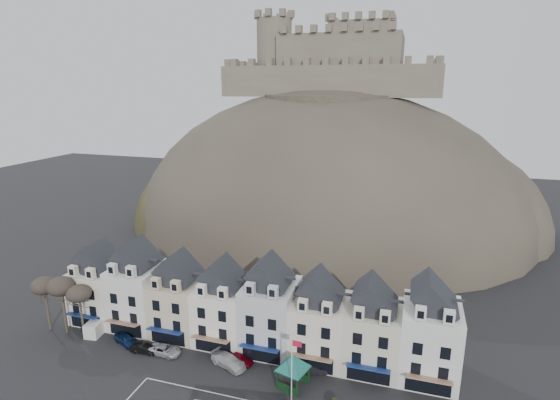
# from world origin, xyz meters

# --- Properties ---
(townhouse_terrace) EXTENTS (54.40, 9.35, 11.80)m
(townhouse_terrace) POSITION_xyz_m (0.15, 15.97, 5.30)
(townhouse_terrace) COLOR white
(townhouse_terrace) RESTS_ON ground
(castle_hill) EXTENTS (100.00, 76.00, 68.00)m
(castle_hill) POSITION_xyz_m (1.25, 68.95, 0.11)
(castle_hill) COLOR #3C342E
(castle_hill) RESTS_ON ground
(castle) EXTENTS (50.20, 22.20, 22.00)m
(castle) POSITION_xyz_m (0.51, 75.93, 40.19)
(castle) COLOR #62564B
(castle) RESTS_ON ground
(tree_left_far) EXTENTS (3.61, 3.61, 8.24)m
(tree_left_far) POSITION_xyz_m (-29.00, 10.50, 6.90)
(tree_left_far) COLOR #393024
(tree_left_far) RESTS_ON ground
(tree_left_mid) EXTENTS (3.78, 3.78, 8.64)m
(tree_left_mid) POSITION_xyz_m (-26.00, 10.50, 7.24)
(tree_left_mid) COLOR #393024
(tree_left_mid) RESTS_ON ground
(tree_left_near) EXTENTS (3.43, 3.43, 7.84)m
(tree_left_near) POSITION_xyz_m (-23.00, 10.50, 6.55)
(tree_left_near) COLOR #393024
(tree_left_near) RESTS_ON ground
(bus_shelter) EXTENTS (6.44, 6.44, 4.24)m
(bus_shelter) POSITION_xyz_m (8.52, 8.82, 3.29)
(bus_shelter) COLOR black
(bus_shelter) RESTS_ON ground
(flagpole) EXTENTS (1.18, 0.14, 8.16)m
(flagpole) POSITION_xyz_m (9.12, 6.36, 4.66)
(flagpole) COLOR silver
(flagpole) RESTS_ON ground
(white_van) EXTENTS (2.56, 4.73, 2.06)m
(white_van) POSITION_xyz_m (-21.71, 12.00, 1.03)
(white_van) COLOR silver
(white_van) RESTS_ON ground
(car_navy) EXTENTS (4.38, 3.08, 1.38)m
(car_navy) POSITION_xyz_m (-16.00, 10.53, 0.69)
(car_navy) COLOR #0D1F45
(car_navy) RESTS_ON ground
(car_black) EXTENTS (3.78, 1.52, 1.22)m
(car_black) POSITION_xyz_m (-12.31, 9.50, 0.61)
(car_black) COLOR black
(car_black) RESTS_ON ground
(car_silver) EXTENTS (4.43, 2.12, 1.24)m
(car_silver) POSITION_xyz_m (-9.60, 9.97, 0.62)
(car_silver) COLOR #B5B9BE
(car_silver) RESTS_ON ground
(car_white) EXTENTS (5.50, 3.76, 1.48)m
(car_white) POSITION_xyz_m (-0.40, 10.19, 0.74)
(car_white) COLOR silver
(car_white) RESTS_ON ground
(car_maroon) EXTENTS (3.94, 2.30, 1.26)m
(car_maroon) POSITION_xyz_m (0.80, 11.16, 0.63)
(car_maroon) COLOR #650512
(car_maroon) RESTS_ON ground
(car_charcoal) EXTENTS (4.16, 2.26, 1.30)m
(car_charcoal) POSITION_xyz_m (10.00, 12.00, 0.65)
(car_charcoal) COLOR black
(car_charcoal) RESTS_ON ground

